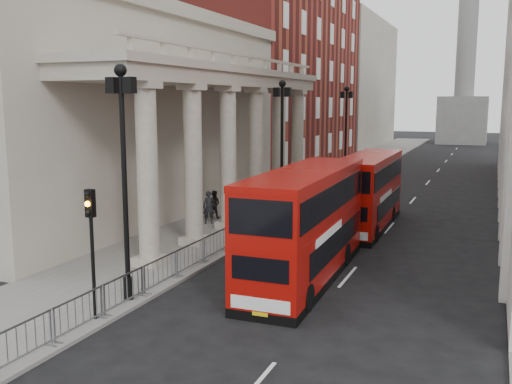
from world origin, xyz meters
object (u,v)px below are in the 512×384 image
Objects in this scene: lamp_post_north at (346,128)px; pedestrian_a at (209,207)px; monument_column at (466,48)px; lamp_post_mid at (282,139)px; bus_far at (368,190)px; pedestrian_c at (251,199)px; traffic_light at (91,230)px; lamp_post_south at (124,167)px; bus_near at (306,222)px; pedestrian_b at (214,204)px.

lamp_post_north is 4.33× the size of pedestrian_a.
lamp_post_mid is (-6.60, -72.00, -11.07)m from monument_column.
bus_far is 5.07× the size of pedestrian_c.
traffic_light is at bearing -104.28° from pedestrian_a.
bus_far is at bearing 71.00° from lamp_post_south.
pedestrian_b is (-8.75, 9.06, -1.38)m from bus_near.
bus_far is at bearing -3.45° from lamp_post_mid.
bus_near is 1.08× the size of bus_far.
pedestrian_a is (-3.22, 12.53, -3.83)m from lamp_post_south.
pedestrian_b is at bearing 80.18° from pedestrian_a.
monument_column is at bearing 83.28° from lamp_post_north.
bus_far is at bearing 73.34° from traffic_light.
monument_column reaches higher than lamp_post_north.
pedestrian_c is (-8.72, -71.76, -14.91)m from monument_column.
pedestrian_a is (-3.32, 14.55, -2.03)m from traffic_light.
monument_column reaches higher than bus_far.
pedestrian_c is (1.09, 3.71, -0.01)m from pedestrian_a.
traffic_light is at bearing -125.86° from bus_near.
lamp_post_north is 34.07m from traffic_light.
pedestrian_a is at bearing -97.41° from monument_column.
lamp_post_south and lamp_post_north have the same top height.
pedestrian_b is (-3.83, 16.21, -2.14)m from traffic_light.
monument_column is at bearing 88.45° from bus_far.
pedestrian_b is at bearing 104.74° from lamp_post_south.
monument_column reaches higher than lamp_post_south.
pedestrian_a reaches higher than pedestrian_c.
lamp_post_north is 0.80× the size of bus_near.
pedestrian_c is at bearing 97.45° from lamp_post_south.
lamp_post_north is 16.36m from pedestrian_c.
pedestrian_a is at bearing 103.21° from pedestrian_b.
monument_column is at bearing -102.06° from pedestrian_b.
lamp_post_south is 4.33× the size of pedestrian_a.
monument_column is 76.02m from pedestrian_b.
pedestrian_c is at bearing 121.37° from bus_near.
bus_far is (5.40, 15.67, -2.74)m from lamp_post_south.
lamp_post_north is 18.62m from pedestrian_b.
lamp_post_mid is at bearing 90.32° from traffic_light.
pedestrian_c is (-7.52, 0.57, -1.10)m from bus_far.
traffic_light is at bearing -94.13° from monument_column.
pedestrian_a is at bearing 136.70° from bus_near.
bus_far is (5.40, -16.33, -2.74)m from lamp_post_north.
bus_near reaches higher than pedestrian_a.
monument_column is 77.55m from pedestrian_a.
pedestrian_a is 1.01× the size of pedestrian_c.
traffic_light is 0.45× the size of bus_far.
bus_near is at bearing 129.93° from pedestrian_b.
pedestrian_c is (-2.12, -15.76, -3.84)m from lamp_post_north.
lamp_post_north reaches higher than pedestrian_c.
monument_column is 73.81m from pedestrian_c.
traffic_light is 18.49m from bus_far.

